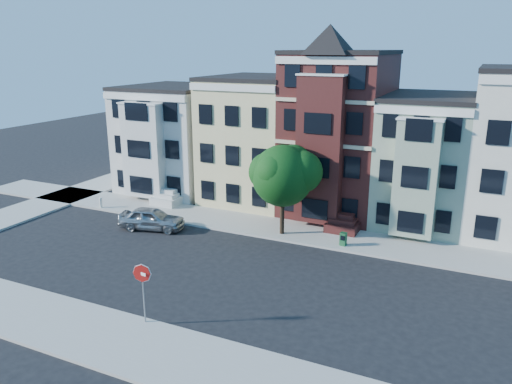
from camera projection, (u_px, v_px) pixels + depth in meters
The scene contains 12 objects.
ground at pixel (262, 282), 27.56m from camera, with size 120.00×120.00×0.00m, color black.
far_sidewalk at pixel (309, 234), 34.50m from camera, with size 60.00×4.00×0.15m, color #9E9B93.
near_sidewalk at pixel (182, 360), 20.58m from camera, with size 60.00×4.00×0.15m, color #9E9B93.
house_white at pixel (177, 139), 45.02m from camera, with size 8.00×9.00×9.00m, color silver.
house_yellow at pixel (257, 141), 41.63m from camera, with size 7.00×9.00×10.00m, color beige.
house_brown at pixel (339, 135), 38.51m from camera, with size 7.00×9.00×12.00m, color #3F1614.
house_green at pixel (425, 161), 36.28m from camera, with size 6.00×9.00×9.00m, color gray.
street_tree at pixel (283, 180), 33.32m from camera, with size 6.55×6.55×7.62m, color #104811, non-canonical shape.
parked_car at pixel (152, 219), 35.39m from camera, with size 1.87×4.65×1.58m, color #9A9EA3.
newspaper_box at pixel (343, 239), 32.17m from camera, with size 0.39×0.35×0.87m, color #1A532D.
fire_hydrant at pixel (101, 204), 39.82m from camera, with size 0.24×0.24×0.67m, color silver.
stop_sign at pixel (143, 290), 22.84m from camera, with size 0.91×0.13×3.30m, color red, non-canonical shape.
Camera 1 is at (10.32, -22.86, 12.47)m, focal length 35.00 mm.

